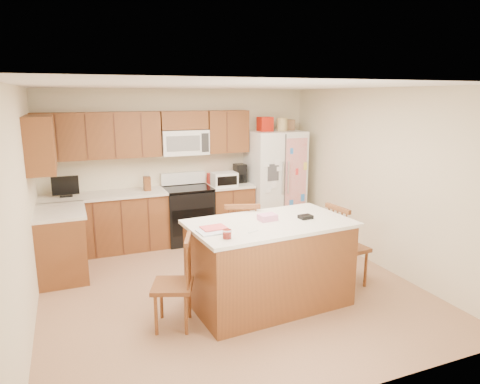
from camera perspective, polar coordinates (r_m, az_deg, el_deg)
name	(u,v)px	position (r m, az deg, el deg)	size (l,w,h in m)	color
ground	(229,287)	(5.61, -1.45, -12.51)	(4.50, 4.50, 0.00)	#8B674E
room_shell	(229,176)	(5.16, -1.54, 2.12)	(4.60, 4.60, 2.52)	beige
cabinetry	(127,195)	(6.75, -14.78, -0.33)	(3.36, 1.56, 2.15)	brown
stove	(188,213)	(7.18, -6.95, -2.86)	(0.76, 0.65, 1.13)	black
refrigerator	(275,181)	(7.57, 4.64, 1.48)	(0.90, 0.79, 2.04)	white
island	(269,263)	(5.02, 3.93, -9.39)	(1.89, 1.19, 1.09)	brown
windsor_chair_left	(175,285)	(4.60, -8.66, -12.13)	(0.53, 0.54, 0.99)	brown
windsor_chair_back	(241,244)	(5.58, 0.15, -6.96)	(0.57, 0.56, 1.08)	brown
windsor_chair_right	(345,247)	(5.66, 13.86, -7.17)	(0.48, 0.50, 1.06)	brown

